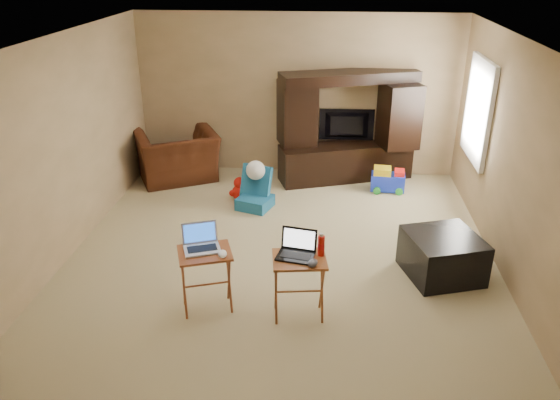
# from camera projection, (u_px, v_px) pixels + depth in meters

# --- Properties ---
(floor) EXTENTS (5.50, 5.50, 0.00)m
(floor) POSITION_uv_depth(u_px,v_px,m) (282.00, 253.00, 6.55)
(floor) COLOR beige
(floor) RESTS_ON ground
(ceiling) EXTENTS (5.50, 5.50, 0.00)m
(ceiling) POSITION_uv_depth(u_px,v_px,m) (282.00, 39.00, 5.51)
(ceiling) COLOR silver
(ceiling) RESTS_ON ground
(wall_back) EXTENTS (5.00, 0.00, 5.00)m
(wall_back) POSITION_uv_depth(u_px,v_px,m) (297.00, 95.00, 8.52)
(wall_back) COLOR tan
(wall_back) RESTS_ON ground
(wall_front) EXTENTS (5.00, 0.00, 5.00)m
(wall_front) POSITION_uv_depth(u_px,v_px,m) (244.00, 300.00, 3.54)
(wall_front) COLOR tan
(wall_front) RESTS_ON ground
(wall_left) EXTENTS (0.00, 5.50, 5.50)m
(wall_left) POSITION_uv_depth(u_px,v_px,m) (64.00, 149.00, 6.24)
(wall_left) COLOR tan
(wall_left) RESTS_ON ground
(wall_right) EXTENTS (0.00, 5.50, 5.50)m
(wall_right) POSITION_uv_depth(u_px,v_px,m) (514.00, 163.00, 5.83)
(wall_right) COLOR tan
(wall_right) RESTS_ON ground
(window_pane) EXTENTS (0.00, 1.20, 1.20)m
(window_pane) POSITION_uv_depth(u_px,v_px,m) (480.00, 110.00, 7.17)
(window_pane) COLOR white
(window_pane) RESTS_ON ground
(window_frame) EXTENTS (0.06, 1.14, 1.34)m
(window_frame) POSITION_uv_depth(u_px,v_px,m) (478.00, 110.00, 7.17)
(window_frame) COLOR white
(window_frame) RESTS_ON ground
(entertainment_center) EXTENTS (2.13, 1.16, 1.70)m
(entertainment_center) POSITION_uv_depth(u_px,v_px,m) (347.00, 127.00, 8.36)
(entertainment_center) COLOR black
(entertainment_center) RESTS_ON floor
(television) EXTENTS (0.86, 0.15, 0.50)m
(television) POSITION_uv_depth(u_px,v_px,m) (347.00, 126.00, 8.53)
(television) COLOR black
(television) RESTS_ON entertainment_center
(recliner) EXTENTS (1.53, 1.47, 0.77)m
(recliner) POSITION_uv_depth(u_px,v_px,m) (177.00, 156.00, 8.54)
(recliner) COLOR #431B0E
(recliner) RESTS_ON floor
(child_rocker) EXTENTS (0.58, 0.62, 0.58)m
(child_rocker) POSITION_uv_depth(u_px,v_px,m) (255.00, 189.00, 7.60)
(child_rocker) COLOR #185B87
(child_rocker) RESTS_ON floor
(plush_toy) EXTENTS (0.32, 0.26, 0.35)m
(plush_toy) POSITION_uv_depth(u_px,v_px,m) (240.00, 188.00, 7.90)
(plush_toy) COLOR red
(plush_toy) RESTS_ON floor
(push_toy) EXTENTS (0.54, 0.40, 0.38)m
(push_toy) POSITION_uv_depth(u_px,v_px,m) (388.00, 179.00, 8.18)
(push_toy) COLOR #1A31D4
(push_toy) RESTS_ON floor
(ottoman) EXTENTS (0.94, 0.94, 0.48)m
(ottoman) POSITION_uv_depth(u_px,v_px,m) (442.00, 256.00, 6.03)
(ottoman) COLOR black
(ottoman) RESTS_ON floor
(tray_table_left) EXTENTS (0.61, 0.55, 0.66)m
(tray_table_left) POSITION_uv_depth(u_px,v_px,m) (206.00, 281.00, 5.42)
(tray_table_left) COLOR #964C24
(tray_table_left) RESTS_ON floor
(tray_table_right) EXTENTS (0.56, 0.47, 0.66)m
(tray_table_right) POSITION_uv_depth(u_px,v_px,m) (299.00, 288.00, 5.31)
(tray_table_right) COLOR brown
(tray_table_right) RESTS_ON floor
(laptop_left) EXTENTS (0.42, 0.39, 0.24)m
(laptop_left) POSITION_uv_depth(u_px,v_px,m) (201.00, 239.00, 5.26)
(laptop_left) COLOR silver
(laptop_left) RESTS_ON tray_table_left
(laptop_right) EXTENTS (0.39, 0.35, 0.24)m
(laptop_right) POSITION_uv_depth(u_px,v_px,m) (296.00, 246.00, 5.14)
(laptop_right) COLOR black
(laptop_right) RESTS_ON tray_table_right
(mouse_left) EXTENTS (0.11, 0.15, 0.05)m
(mouse_left) POSITION_uv_depth(u_px,v_px,m) (222.00, 254.00, 5.19)
(mouse_left) COLOR white
(mouse_left) RESTS_ON tray_table_left
(mouse_right) EXTENTS (0.12, 0.15, 0.05)m
(mouse_right) POSITION_uv_depth(u_px,v_px,m) (313.00, 263.00, 5.04)
(mouse_right) COLOR #3F3F44
(mouse_right) RESTS_ON tray_table_right
(water_bottle) EXTENTS (0.07, 0.07, 0.20)m
(water_bottle) POSITION_uv_depth(u_px,v_px,m) (321.00, 246.00, 5.18)
(water_bottle) COLOR red
(water_bottle) RESTS_ON tray_table_right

